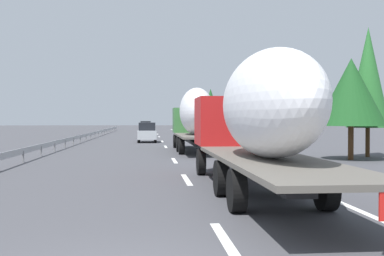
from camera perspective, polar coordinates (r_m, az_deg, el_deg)
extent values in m
plane|color=#424247|center=(46.35, -5.81, -1.69)|extent=(260.00, 260.00, 0.00)
cube|color=white|center=(8.70, 4.26, -13.71)|extent=(3.20, 0.20, 0.01)
cube|color=white|center=(17.44, -0.67, -6.25)|extent=(3.20, 0.20, 0.01)
cube|color=white|center=(25.38, -2.14, -3.96)|extent=(3.20, 0.20, 0.01)
cube|color=white|center=(38.17, -3.21, -2.27)|extent=(3.20, 0.20, 0.01)
cube|color=white|center=(47.36, -3.62, -1.63)|extent=(3.20, 0.20, 0.01)
cube|color=white|center=(60.18, -3.99, -1.06)|extent=(3.20, 0.20, 0.01)
cube|color=white|center=(70.93, -4.19, -0.74)|extent=(3.20, 0.20, 0.01)
cube|color=white|center=(84.83, -4.38, -0.44)|extent=(3.20, 0.20, 0.01)
cube|color=white|center=(93.20, -4.46, -0.31)|extent=(3.20, 0.20, 0.01)
cube|color=white|center=(51.60, 0.35, -1.41)|extent=(110.00, 0.20, 0.01)
cube|color=#387038|center=(36.73, -0.32, 0.95)|extent=(2.40, 2.50, 1.90)
cube|color=black|center=(37.83, -0.47, 1.71)|extent=(0.08, 2.12, 0.80)
cube|color=#262628|center=(33.92, 0.10, -1.56)|extent=(10.52, 0.70, 0.24)
cube|color=#59544C|center=(31.06, 0.60, -0.94)|extent=(9.03, 2.50, 0.12)
ellipsoid|color=white|center=(31.45, 0.52, 2.04)|extent=(6.50, 2.20, 3.12)
cube|color=red|center=(26.71, 3.06, -1.78)|extent=(0.04, 0.56, 0.56)
cylinder|color=black|center=(36.69, -2.04, -1.60)|extent=(1.04, 0.30, 1.04)
cylinder|color=black|center=(36.89, 1.38, -1.59)|extent=(1.04, 0.30, 1.04)
cylinder|color=black|center=(32.19, -1.57, -1.97)|extent=(1.04, 0.35, 1.04)
cylinder|color=black|center=(32.41, 2.31, -1.95)|extent=(1.04, 0.35, 1.04)
cylinder|color=black|center=(29.80, -1.27, -2.22)|extent=(1.04, 0.35, 1.04)
cylinder|color=black|center=(30.04, 2.92, -2.19)|extent=(1.04, 0.35, 1.04)
cube|color=#B21919|center=(18.94, 4.41, 0.84)|extent=(2.40, 2.50, 1.90)
cube|color=black|center=(20.03, 3.88, 2.28)|extent=(0.08, 2.12, 0.80)
cube|color=#262628|center=(15.87, 6.37, -4.56)|extent=(11.81, 0.70, 0.24)
cube|color=#59544C|center=(12.71, 9.31, -3.84)|extent=(10.44, 2.50, 0.12)
ellipsoid|color=white|center=(12.76, 9.23, 2.88)|extent=(6.92, 2.20, 2.86)
cylinder|color=black|center=(18.87, 1.10, -4.12)|extent=(1.04, 0.30, 1.04)
cylinder|color=black|center=(19.24, 7.64, -4.03)|extent=(1.04, 0.30, 1.04)
cylinder|color=black|center=(13.72, 3.55, -6.07)|extent=(1.04, 0.35, 1.04)
cylinder|color=black|center=(14.22, 12.39, -5.84)|extent=(1.04, 0.35, 1.04)
cylinder|color=black|center=(11.38, 5.44, -7.55)|extent=(1.04, 0.35, 1.04)
cylinder|color=black|center=(11.98, 15.91, -7.15)|extent=(1.04, 0.35, 1.04)
cube|color=#ADB2B7|center=(45.77, -5.46, -0.80)|extent=(4.09, 1.78, 0.84)
cube|color=black|center=(45.44, -5.46, 0.19)|extent=(2.25, 1.56, 0.75)
cylinder|color=black|center=(47.06, -6.42, -1.26)|extent=(0.64, 0.22, 0.64)
cylinder|color=black|center=(47.06, -4.50, -1.26)|extent=(0.64, 0.22, 0.64)
cylinder|color=black|center=(44.52, -6.48, -1.40)|extent=(0.64, 0.22, 0.64)
cylinder|color=black|center=(44.52, -4.45, -1.39)|extent=(0.64, 0.22, 0.64)
cube|color=white|center=(76.63, -5.63, -0.05)|extent=(4.04, 1.84, 0.84)
cube|color=black|center=(76.31, -5.63, 0.55)|extent=(2.22, 1.62, 0.78)
cylinder|color=black|center=(77.90, -6.22, -0.35)|extent=(0.64, 0.22, 0.64)
cylinder|color=black|center=(77.89, -5.02, -0.34)|extent=(0.64, 0.22, 0.64)
cylinder|color=black|center=(75.40, -6.25, -0.39)|extent=(0.64, 0.22, 0.64)
cylinder|color=black|center=(75.39, -5.01, -0.39)|extent=(0.64, 0.22, 0.64)
cylinder|color=gray|center=(56.49, 1.08, -0.02)|extent=(0.10, 0.10, 2.33)
cube|color=#2D569E|center=(56.48, 1.08, 1.52)|extent=(0.06, 0.90, 0.70)
cylinder|color=#472D19|center=(83.68, 2.26, 0.19)|extent=(0.24, 0.24, 1.92)
cone|color=#194C1E|center=(83.71, 2.26, 2.81)|extent=(3.62, 3.62, 5.74)
cylinder|color=#472D19|center=(73.36, 2.44, 0.03)|extent=(0.33, 0.33, 1.80)
cone|color=#1E5B23|center=(73.37, 2.44, 2.39)|extent=(2.88, 2.88, 4.25)
cylinder|color=#472D19|center=(27.28, 18.66, -1.70)|extent=(0.30, 0.30, 1.87)
cone|color=#194C1E|center=(27.29, 18.69, 4.15)|extent=(3.74, 3.74, 3.70)
cylinder|color=#472D19|center=(29.63, 20.48, -1.63)|extent=(0.25, 0.25, 1.74)
cone|color=#286B2D|center=(29.70, 20.52, 5.76)|extent=(2.47, 2.47, 5.91)
cylinder|color=#472D19|center=(59.93, 4.75, -0.30)|extent=(0.26, 0.26, 1.61)
cone|color=#194C1E|center=(59.93, 4.75, 2.18)|extent=(3.36, 3.36, 3.58)
cube|color=#9EA0A5|center=(49.74, -12.71, -0.84)|extent=(94.00, 0.06, 0.32)
cube|color=slate|center=(25.66, -19.78, -3.30)|extent=(0.10, 0.10, 0.60)
cube|color=slate|center=(29.62, -17.80, -2.71)|extent=(0.10, 0.10, 0.60)
cube|color=slate|center=(33.62, -16.30, -2.26)|extent=(0.10, 0.10, 0.60)
cube|color=slate|center=(37.63, -15.11, -1.91)|extent=(0.10, 0.10, 0.60)
cube|color=slate|center=(41.66, -14.16, -1.62)|extent=(0.10, 0.10, 0.60)
cube|color=slate|center=(45.70, -13.37, -1.38)|extent=(0.10, 0.10, 0.60)
cube|color=slate|center=(49.75, -12.71, -1.18)|extent=(0.10, 0.10, 0.60)
cube|color=slate|center=(53.80, -12.15, -1.01)|extent=(0.10, 0.10, 0.60)
cube|color=slate|center=(57.86, -11.67, -0.87)|extent=(0.10, 0.10, 0.60)
cube|color=slate|center=(61.92, -11.25, -0.74)|extent=(0.10, 0.10, 0.60)
cube|color=slate|center=(65.98, -10.89, -0.63)|extent=(0.10, 0.10, 0.60)
cube|color=slate|center=(70.05, -10.56, -0.53)|extent=(0.10, 0.10, 0.60)
cube|color=slate|center=(74.12, -10.28, -0.44)|extent=(0.10, 0.10, 0.60)
cube|color=slate|center=(78.19, -10.02, -0.37)|extent=(0.10, 0.10, 0.60)
cube|color=slate|center=(82.26, -9.79, -0.30)|extent=(0.10, 0.10, 0.60)
cube|color=slate|center=(86.34, -9.57, -0.23)|extent=(0.10, 0.10, 0.60)
cube|color=slate|center=(90.41, -9.38, -0.17)|extent=(0.10, 0.10, 0.60)
cube|color=slate|center=(94.49, -9.21, -0.12)|extent=(0.10, 0.10, 0.60)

